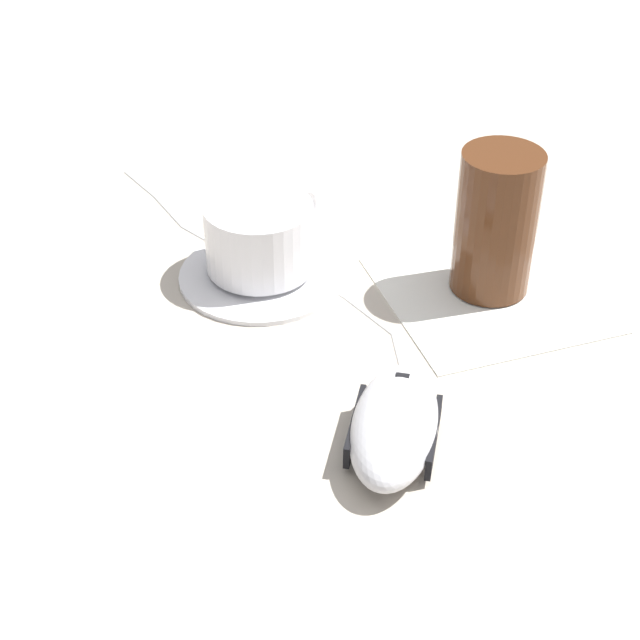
# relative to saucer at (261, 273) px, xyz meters

# --- Properties ---
(ground_plane) EXTENTS (3.00, 3.00, 0.00)m
(ground_plane) POSITION_rel_saucer_xyz_m (-0.04, 0.13, -0.00)
(ground_plane) COLOR #B2A899
(saucer) EXTENTS (0.13, 0.13, 0.01)m
(saucer) POSITION_rel_saucer_xyz_m (0.00, 0.00, 0.00)
(saucer) COLOR white
(saucer) RESTS_ON ground
(coffee_cup) EXTENTS (0.11, 0.09, 0.06)m
(coffee_cup) POSITION_rel_saucer_xyz_m (-0.00, -0.00, 0.03)
(coffee_cup) COLOR white
(coffee_cup) RESTS_ON saucer
(computer_mouse) EXTENTS (0.12, 0.11, 0.04)m
(computer_mouse) POSITION_rel_saucer_xyz_m (0.05, 0.21, 0.01)
(computer_mouse) COLOR silver
(computer_mouse) RESTS_ON ground
(mouse_cable) EXTENTS (0.04, 0.40, 0.00)m
(mouse_cable) POSITION_rel_saucer_xyz_m (-0.01, -0.02, -0.00)
(mouse_cable) COLOR white
(mouse_cable) RESTS_ON ground
(napkin_under_glass) EXTENTS (0.21, 0.21, 0.00)m
(napkin_under_glass) POSITION_rel_saucer_xyz_m (-0.12, 0.14, -0.00)
(napkin_under_glass) COLOR silver
(napkin_under_glass) RESTS_ON ground
(drinking_glass) EXTENTS (0.06, 0.06, 0.12)m
(drinking_glass) POSITION_rel_saucer_xyz_m (-0.13, 0.13, 0.06)
(drinking_glass) COLOR #4C2814
(drinking_glass) RESTS_ON napkin_under_glass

